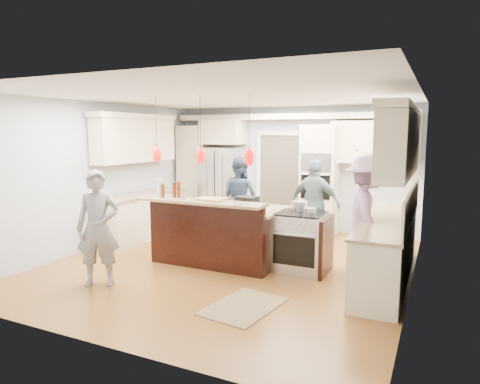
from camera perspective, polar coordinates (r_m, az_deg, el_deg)
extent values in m
plane|color=#945E28|center=(7.14, -1.22, -9.54)|extent=(6.00, 6.00, 0.00)
cube|color=#B2BCC6|center=(9.62, 6.77, 3.17)|extent=(5.50, 0.04, 2.70)
cube|color=#B2BCC6|center=(4.41, -18.97, -2.91)|extent=(5.50, 0.04, 2.70)
cube|color=#B2BCC6|center=(8.44, -18.22, 2.16)|extent=(0.04, 6.00, 2.70)
cube|color=#B2BCC6|center=(6.15, 22.35, -0.09)|extent=(0.04, 6.00, 2.70)
cube|color=white|center=(6.83, -1.29, 12.61)|extent=(5.50, 6.00, 0.04)
cube|color=#B7B7BC|center=(9.94, -2.44, 0.77)|extent=(0.90, 0.70, 1.80)
cube|color=beige|center=(9.11, 10.56, 1.56)|extent=(0.72, 0.64, 2.30)
cube|color=black|center=(8.76, 10.08, 3.95)|extent=(0.60, 0.02, 0.35)
cube|color=black|center=(8.81, 10.01, 0.70)|extent=(0.60, 0.02, 0.50)
cylinder|color=#B7B7BC|center=(8.75, 9.98, 2.30)|extent=(0.55, 0.02, 0.02)
cube|color=beige|center=(10.36, -6.22, 2.41)|extent=(0.60, 0.58, 2.30)
cube|color=beige|center=(9.91, -2.32, 7.99)|extent=(0.95, 0.58, 0.55)
cube|color=beige|center=(9.00, 17.46, 6.36)|extent=(1.70, 0.35, 0.85)
cube|color=beige|center=(9.40, 6.49, 9.96)|extent=(5.30, 0.38, 0.12)
cube|color=#4C443A|center=(9.72, 5.32, 1.46)|extent=(0.90, 0.06, 2.10)
cube|color=white|center=(9.62, 5.32, 7.84)|extent=(1.04, 0.06, 0.10)
cube|color=beige|center=(6.64, 19.03, -7.37)|extent=(0.60, 3.00, 0.88)
cube|color=tan|center=(6.54, 19.22, -3.48)|extent=(0.64, 3.05, 0.04)
cube|color=beige|center=(6.41, 20.73, 5.96)|extent=(0.35, 3.00, 0.85)
cube|color=beige|center=(6.42, 20.86, 10.25)|extent=(0.37, 3.10, 0.10)
cube|color=beige|center=(8.94, -12.80, -3.23)|extent=(0.60, 2.20, 0.88)
cube|color=tan|center=(8.87, -12.89, -0.31)|extent=(0.64, 2.25, 0.04)
cube|color=beige|center=(8.85, -13.73, 6.67)|extent=(0.35, 2.20, 0.85)
cube|color=beige|center=(8.85, -13.78, 9.78)|extent=(0.37, 2.30, 0.10)
cube|color=black|center=(7.26, -2.47, -5.64)|extent=(2.00, 1.00, 0.88)
cube|color=tan|center=(7.16, -2.49, -2.06)|extent=(2.10, 1.10, 0.04)
cube|color=black|center=(6.76, -4.70, -5.82)|extent=(2.00, 0.12, 1.08)
cube|color=tan|center=(6.53, -5.37, -1.30)|extent=(2.10, 0.42, 0.04)
cube|color=black|center=(7.04, 0.96, -1.33)|extent=(0.36, 0.30, 0.18)
cube|color=#B7B7BC|center=(6.74, 8.04, -6.69)|extent=(0.76, 0.66, 0.90)
cube|color=black|center=(6.45, 7.14, -7.82)|extent=(0.65, 0.01, 0.45)
cube|color=black|center=(6.64, 8.12, -2.85)|extent=(0.72, 0.59, 0.02)
cube|color=black|center=(6.64, 11.44, -7.09)|extent=(0.06, 0.71, 0.88)
cylinder|color=black|center=(6.92, -11.12, 9.30)|extent=(0.01, 0.01, 0.75)
ellipsoid|color=red|center=(6.93, -11.00, 4.95)|extent=(0.15, 0.15, 0.26)
cylinder|color=black|center=(6.48, -5.33, 9.51)|extent=(0.01, 0.01, 0.75)
ellipsoid|color=red|center=(6.49, -5.27, 4.87)|extent=(0.15, 0.15, 0.26)
cylinder|color=black|center=(6.11, 1.24, 9.63)|extent=(0.01, 0.01, 0.75)
ellipsoid|color=red|center=(6.12, 1.22, 4.71)|extent=(0.15, 0.15, 0.26)
imported|color=slate|center=(6.32, -18.39, -4.60)|extent=(0.71, 0.64, 1.64)
imported|color=#2B3D53|center=(8.60, 0.01, -0.80)|extent=(0.96, 0.84, 1.67)
imported|color=slate|center=(8.07, 9.93, -1.54)|extent=(1.01, 0.51, 1.66)
imported|color=#9A78A2|center=(6.56, 16.63, -3.13)|extent=(1.09, 1.36, 1.85)
cube|color=olive|center=(5.49, 0.49, -15.00)|extent=(0.87, 1.15, 0.01)
cylinder|color=silver|center=(6.91, -10.76, 0.61)|extent=(0.09, 0.09, 0.32)
cylinder|color=#4A220D|center=(6.88, -8.76, 0.33)|extent=(0.08, 0.08, 0.25)
cylinder|color=#4A220D|center=(6.87, -10.25, 0.16)|extent=(0.06, 0.06, 0.22)
cylinder|color=#4A220D|center=(6.82, -8.18, 0.29)|extent=(0.07, 0.07, 0.25)
cylinder|color=#B7B7BC|center=(6.61, -7.54, -0.47)|extent=(0.07, 0.07, 0.13)
cube|color=tan|center=(6.52, -3.87, -0.96)|extent=(0.46, 0.34, 0.03)
cylinder|color=#B7B7BC|center=(6.82, 7.91, -1.83)|extent=(0.26, 0.26, 0.15)
cylinder|color=#B7B7BC|center=(6.57, 9.33, -2.50)|extent=(0.19, 0.19, 0.09)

